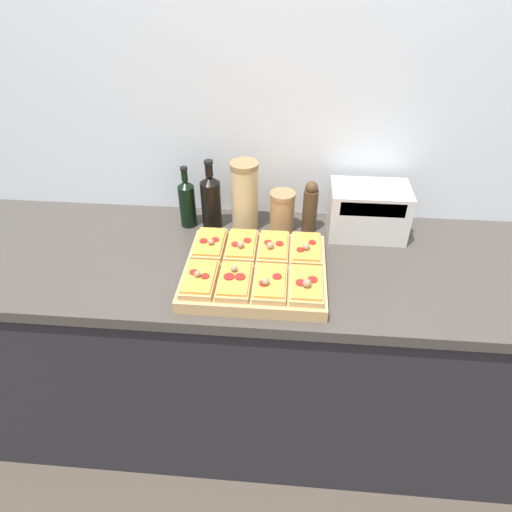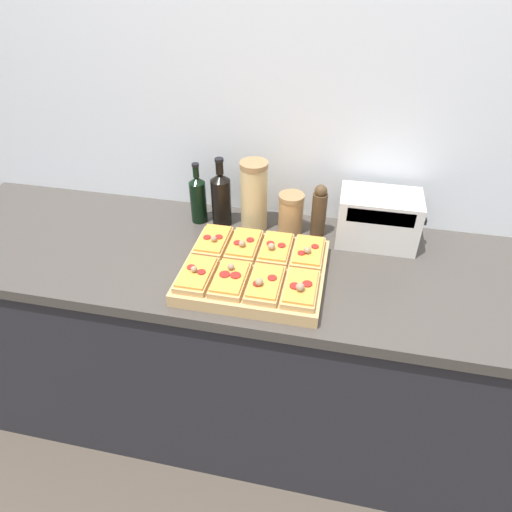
# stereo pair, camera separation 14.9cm
# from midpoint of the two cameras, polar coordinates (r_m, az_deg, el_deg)

# --- Properties ---
(ground_plane) EXTENTS (12.00, 12.00, 0.00)m
(ground_plane) POSITION_cam_midpoint_polar(r_m,az_deg,el_deg) (2.08, -0.66, -26.72)
(ground_plane) COLOR #4C4238
(wall_back) EXTENTS (6.00, 0.06, 2.50)m
(wall_back) POSITION_cam_midpoint_polar(r_m,az_deg,el_deg) (1.72, 1.24, 15.84)
(wall_back) COLOR silver
(wall_back) RESTS_ON ground_plane
(kitchen_counter) EXTENTS (2.63, 0.67, 0.91)m
(kitchen_counter) POSITION_cam_midpoint_polar(r_m,az_deg,el_deg) (1.88, 0.18, -11.64)
(kitchen_counter) COLOR #232328
(kitchen_counter) RESTS_ON ground_plane
(cutting_board) EXTENTS (0.46, 0.40, 0.04)m
(cutting_board) POSITION_cam_midpoint_polar(r_m,az_deg,el_deg) (1.49, -2.96, -2.07)
(cutting_board) COLOR tan
(cutting_board) RESTS_ON kitchen_counter
(pizza_slice_back_left) EXTENTS (0.10, 0.18, 0.05)m
(pizza_slice_back_left) POSITION_cam_midpoint_polar(r_m,az_deg,el_deg) (1.57, -8.51, 1.41)
(pizza_slice_back_left) COLOR tan
(pizza_slice_back_left) RESTS_ON cutting_board
(pizza_slice_back_midleft) EXTENTS (0.10, 0.18, 0.05)m
(pizza_slice_back_midleft) POSITION_cam_midpoint_polar(r_m,az_deg,el_deg) (1.55, -4.57, 1.22)
(pizza_slice_back_midleft) COLOR tan
(pizza_slice_back_midleft) RESTS_ON cutting_board
(pizza_slice_back_midright) EXTENTS (0.10, 0.18, 0.05)m
(pizza_slice_back_midright) POSITION_cam_midpoint_polar(r_m,az_deg,el_deg) (1.54, -0.55, 1.03)
(pizza_slice_back_midright) COLOR tan
(pizza_slice_back_midright) RESTS_ON cutting_board
(pizza_slice_back_right) EXTENTS (0.10, 0.18, 0.05)m
(pizza_slice_back_right) POSITION_cam_midpoint_polar(r_m,az_deg,el_deg) (1.53, 3.54, 0.82)
(pizza_slice_back_right) COLOR tan
(pizza_slice_back_right) RESTS_ON cutting_board
(pizza_slice_front_left) EXTENTS (0.10, 0.18, 0.05)m
(pizza_slice_front_left) POSITION_cam_midpoint_polar(r_m,az_deg,el_deg) (1.43, -10.05, -2.93)
(pizza_slice_front_left) COLOR tan
(pizza_slice_front_left) RESTS_ON cutting_board
(pizza_slice_front_midleft) EXTENTS (0.10, 0.18, 0.05)m
(pizza_slice_front_midleft) POSITION_cam_midpoint_polar(r_m,az_deg,el_deg) (1.40, -5.71, -3.18)
(pizza_slice_front_midleft) COLOR tan
(pizza_slice_front_midleft) RESTS_ON cutting_board
(pizza_slice_front_midright) EXTENTS (0.10, 0.18, 0.05)m
(pizza_slice_front_midright) POSITION_cam_midpoint_polar(r_m,az_deg,el_deg) (1.39, -1.27, -3.47)
(pizza_slice_front_midright) COLOR tan
(pizza_slice_front_midright) RESTS_ON cutting_board
(pizza_slice_front_right) EXTENTS (0.10, 0.18, 0.05)m
(pizza_slice_front_right) POSITION_cam_midpoint_polar(r_m,az_deg,el_deg) (1.38, 3.27, -3.71)
(pizza_slice_front_right) COLOR tan
(pizza_slice_front_right) RESTS_ON cutting_board
(olive_oil_bottle) EXTENTS (0.06, 0.06, 0.24)m
(olive_oil_bottle) POSITION_cam_midpoint_polar(r_m,az_deg,el_deg) (1.74, -11.06, 6.56)
(olive_oil_bottle) COLOR black
(olive_oil_bottle) RESTS_ON kitchen_counter
(wine_bottle) EXTENTS (0.07, 0.07, 0.27)m
(wine_bottle) POSITION_cam_midpoint_polar(r_m,az_deg,el_deg) (1.72, -8.16, 6.83)
(wine_bottle) COLOR black
(wine_bottle) RESTS_ON kitchen_counter
(grain_jar_tall) EXTENTS (0.10, 0.10, 0.27)m
(grain_jar_tall) POSITION_cam_midpoint_polar(r_m,az_deg,el_deg) (1.68, -3.98, 7.40)
(grain_jar_tall) COLOR tan
(grain_jar_tall) RESTS_ON kitchen_counter
(grain_jar_short) EXTENTS (0.09, 0.09, 0.15)m
(grain_jar_short) POSITION_cam_midpoint_polar(r_m,az_deg,el_deg) (1.70, 0.77, 5.55)
(grain_jar_short) COLOR #AD7F4C
(grain_jar_short) RESTS_ON kitchen_counter
(pepper_mill) EXTENTS (0.05, 0.05, 0.20)m
(pepper_mill) POSITION_cam_midpoint_polar(r_m,az_deg,el_deg) (1.68, 4.26, 6.04)
(pepper_mill) COLOR #47331E
(pepper_mill) RESTS_ON kitchen_counter
(toaster_oven) EXTENTS (0.30, 0.18, 0.19)m
(toaster_oven) POSITION_cam_midpoint_polar(r_m,az_deg,el_deg) (1.70, 11.40, 5.46)
(toaster_oven) COLOR beige
(toaster_oven) RESTS_ON kitchen_counter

